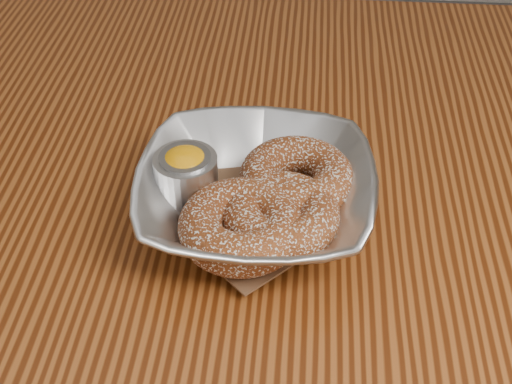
# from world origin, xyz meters

# --- Properties ---
(table) EXTENTS (1.20, 0.80, 0.75)m
(table) POSITION_xyz_m (0.00, 0.00, 0.65)
(table) COLOR brown
(table) RESTS_ON ground_plane
(serving_bowl) EXTENTS (0.21, 0.21, 0.05)m
(serving_bowl) POSITION_xyz_m (0.03, -0.05, 0.78)
(serving_bowl) COLOR silver
(serving_bowl) RESTS_ON table
(parchment) EXTENTS (0.21, 0.21, 0.00)m
(parchment) POSITION_xyz_m (0.03, -0.05, 0.76)
(parchment) COLOR brown
(parchment) RESTS_ON table
(donut_back) EXTENTS (0.12, 0.12, 0.04)m
(donut_back) POSITION_xyz_m (0.07, -0.03, 0.78)
(donut_back) COLOR brown
(donut_back) RESTS_ON parchment
(donut_front) EXTENTS (0.13, 0.13, 0.04)m
(donut_front) POSITION_xyz_m (0.03, -0.09, 0.78)
(donut_front) COLOR brown
(donut_front) RESTS_ON parchment
(donut_extra) EXTENTS (0.12, 0.12, 0.04)m
(donut_extra) POSITION_xyz_m (0.06, -0.08, 0.78)
(donut_extra) COLOR brown
(donut_extra) RESTS_ON parchment
(ramekin) EXTENTS (0.06, 0.06, 0.06)m
(ramekin) POSITION_xyz_m (-0.03, -0.04, 0.79)
(ramekin) COLOR silver
(ramekin) RESTS_ON table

